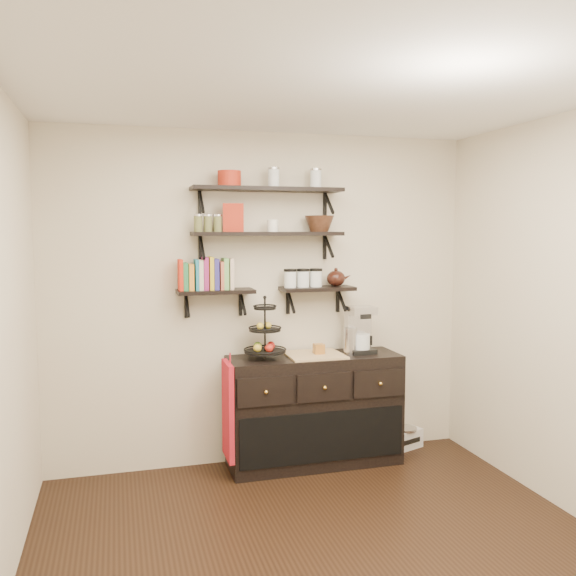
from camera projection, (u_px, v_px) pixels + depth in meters
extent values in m
plane|color=black|center=(337.00, 568.00, 3.46)|extent=(3.50, 3.50, 0.00)
cube|color=white|center=(341.00, 80.00, 3.20)|extent=(3.50, 3.50, 0.02)
cube|color=beige|center=(264.00, 299.00, 5.01)|extent=(3.50, 0.02, 2.70)
cube|color=black|center=(268.00, 189.00, 4.79)|extent=(1.20, 0.27, 0.03)
cube|color=black|center=(200.00, 204.00, 4.78)|extent=(0.02, 0.03, 0.20)
cube|color=black|center=(325.00, 205.00, 5.06)|extent=(0.02, 0.03, 0.20)
cube|color=black|center=(268.00, 234.00, 4.83)|extent=(1.20, 0.27, 0.03)
cube|color=black|center=(200.00, 248.00, 4.81)|extent=(0.02, 0.03, 0.20)
cube|color=black|center=(325.00, 247.00, 5.09)|extent=(0.02, 0.03, 0.20)
cube|color=black|center=(216.00, 291.00, 4.77)|extent=(0.60, 0.25, 0.03)
cube|color=black|center=(186.00, 305.00, 4.82)|extent=(0.02, 0.03, 0.20)
cube|color=black|center=(240.00, 303.00, 4.94)|extent=(0.03, 0.03, 0.20)
cube|color=black|center=(317.00, 289.00, 4.99)|extent=(0.60, 0.25, 0.03)
cube|color=black|center=(288.00, 302.00, 5.05)|extent=(0.03, 0.03, 0.20)
cube|color=black|center=(338.00, 300.00, 5.17)|extent=(0.02, 0.03, 0.20)
cube|color=red|center=(182.00, 277.00, 4.69)|extent=(0.02, 0.15, 0.20)
cube|color=#266F3F|center=(186.00, 275.00, 4.70)|extent=(0.03, 0.15, 0.24)
cube|color=orange|center=(191.00, 277.00, 4.71)|extent=(0.04, 0.15, 0.21)
cube|color=#1B708F|center=(196.00, 274.00, 4.72)|extent=(0.03, 0.15, 0.25)
cube|color=beige|center=(200.00, 276.00, 4.73)|extent=(0.03, 0.15, 0.22)
cube|color=#8E2162|center=(205.00, 273.00, 4.74)|extent=(0.04, 0.15, 0.26)
cube|color=gold|center=(210.00, 275.00, 4.75)|extent=(0.03, 0.15, 0.23)
cube|color=navy|center=(215.00, 277.00, 4.76)|extent=(0.03, 0.15, 0.20)
cube|color=#B75B3F|center=(220.00, 274.00, 4.77)|extent=(0.04, 0.15, 0.24)
cube|color=#64A455|center=(225.00, 276.00, 4.78)|extent=(0.03, 0.15, 0.21)
cube|color=beige|center=(230.00, 273.00, 4.79)|extent=(0.03, 0.15, 0.25)
cylinder|color=silver|center=(290.00, 279.00, 4.93)|extent=(0.10, 0.10, 0.13)
cylinder|color=silver|center=(303.00, 279.00, 4.96)|extent=(0.10, 0.10, 0.13)
cylinder|color=silver|center=(316.00, 279.00, 4.99)|extent=(0.10, 0.10, 0.13)
cube|color=black|center=(314.00, 410.00, 4.97)|extent=(1.40, 0.45, 0.90)
cube|color=tan|center=(315.00, 355.00, 4.92)|extent=(0.45, 0.41, 0.02)
sphere|color=gold|center=(266.00, 392.00, 4.57)|extent=(0.04, 0.04, 0.04)
sphere|color=gold|center=(325.00, 388.00, 4.70)|extent=(0.04, 0.04, 0.04)
sphere|color=gold|center=(380.00, 384.00, 4.83)|extent=(0.04, 0.04, 0.04)
cylinder|color=black|center=(265.00, 329.00, 4.79)|extent=(0.02, 0.02, 0.48)
cylinder|color=black|center=(265.00, 352.00, 4.81)|extent=(0.33, 0.33, 0.01)
cylinder|color=black|center=(265.00, 330.00, 4.79)|extent=(0.25, 0.25, 0.02)
cylinder|color=black|center=(265.00, 308.00, 4.77)|extent=(0.17, 0.17, 0.02)
sphere|color=#B21914|center=(271.00, 346.00, 4.86)|extent=(0.07, 0.07, 0.07)
sphere|color=gold|center=(260.00, 326.00, 4.78)|extent=(0.06, 0.06, 0.06)
cube|color=#935C22|center=(319.00, 349.00, 4.93)|extent=(0.08, 0.08, 0.08)
cube|color=black|center=(361.00, 351.00, 5.03)|extent=(0.22, 0.21, 0.04)
cube|color=silver|center=(358.00, 330.00, 5.08)|extent=(0.22, 0.09, 0.33)
cube|color=silver|center=(361.00, 310.00, 5.00)|extent=(0.22, 0.21, 0.07)
cylinder|color=silver|center=(362.00, 341.00, 5.01)|extent=(0.14, 0.14, 0.13)
cylinder|color=silver|center=(350.00, 341.00, 4.98)|extent=(0.11, 0.11, 0.22)
cube|color=#B11320|center=(228.00, 411.00, 4.67)|extent=(0.04, 0.32, 0.75)
cube|color=silver|center=(405.00, 439.00, 5.36)|extent=(0.34, 0.25, 0.17)
cylinder|color=silver|center=(405.00, 429.00, 5.35)|extent=(0.27, 0.27, 0.02)
cube|color=black|center=(409.00, 442.00, 5.28)|extent=(0.26, 0.10, 0.04)
cube|color=#A62513|center=(233.00, 218.00, 4.74)|extent=(0.17, 0.09, 0.22)
cylinder|color=white|center=(273.00, 226.00, 4.83)|extent=(0.09, 0.09, 0.10)
cylinder|color=#A62513|center=(229.00, 179.00, 4.71)|extent=(0.18, 0.18, 0.12)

